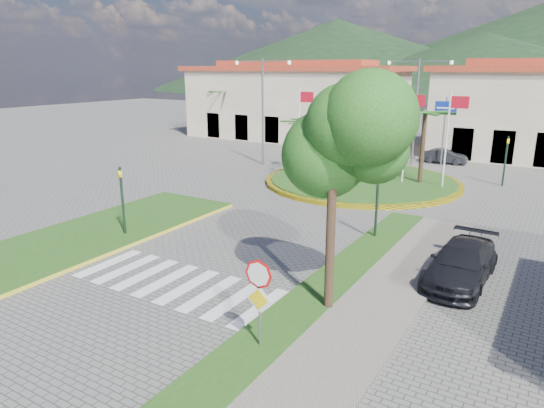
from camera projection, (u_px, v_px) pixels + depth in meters
The scene contains 22 objects.
ground at pixel (78, 334), 13.84m from camera, with size 160.00×160.00×0.00m, color slate.
sidewalk_right at pixel (296, 361), 12.46m from camera, with size 4.00×28.00×0.15m, color gray.
verge_right at pixel (257, 347), 13.06m from camera, with size 1.60×28.00×0.18m, color #1E4714.
median_left at pixel (97, 233), 22.01m from camera, with size 5.00×14.00×0.18m, color #1E4714.
crosswalk at pixel (174, 283), 17.13m from camera, with size 8.00×3.00×0.01m, color silver.
roundabout_island at pixel (362, 181), 31.87m from camera, with size 12.70×12.70×6.00m.
stop_sign at pixel (259, 290), 12.51m from camera, with size 0.80×0.11×2.65m.
deciduous_tree at pixel (334, 146), 13.79m from camera, with size 3.60×3.60×6.80m.
traffic_light_left at pixel (122, 195), 21.26m from camera, with size 0.15×0.18×3.20m.
traffic_light_right at pixel (377, 197), 20.92m from camera, with size 0.15×0.18×3.20m.
traffic_light_far at pixel (506, 156), 30.66m from camera, with size 0.18×0.15×3.20m.
direction_sign_west at pixel (381, 116), 39.33m from camera, with size 1.60×0.14×5.20m.
direction_sign_east at pixel (445, 120), 36.82m from camera, with size 1.60×0.14×5.20m.
street_lamp_centre at pixel (416, 106), 36.77m from camera, with size 4.80×0.16×8.00m.
street_lamp_west at pixel (263, 106), 36.85m from camera, with size 4.80×0.16×8.00m.
building_left at pixel (294, 101), 51.02m from camera, with size 23.32×9.54×8.05m.
hill_far_west at pixel (337, 56), 153.44m from camera, with size 140.00×140.00×22.00m, color black.
hill_near_back at pixel (482, 65), 123.47m from camera, with size 110.00×110.00×16.00m, color black.
white_van at pixel (280, 137), 49.56m from camera, with size 1.80×3.89×1.08m, color silver.
car_dark_a at pixel (333, 141), 46.37m from camera, with size 1.42×3.52×1.20m, color black.
car_dark_b at pixel (444, 156), 38.41m from camera, with size 1.20×3.43×1.13m, color black.
car_side_right at pixel (461, 263), 17.08m from camera, with size 1.92×4.73×1.37m, color black.
Camera 1 is at (11.15, -7.62, 7.34)m, focal length 32.00 mm.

